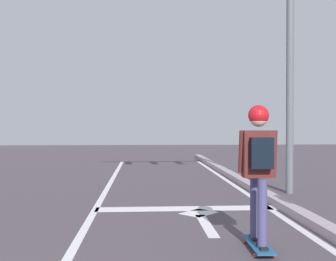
# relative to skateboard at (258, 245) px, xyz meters

# --- Properties ---
(lane_line_center) EXTENTS (0.12, 20.00, 0.01)m
(lane_line_center) POSITION_rel_skateboard_xyz_m (-2.21, 2.01, -0.06)
(lane_line_center) COLOR silver
(lane_line_center) RESTS_ON ground
(lane_line_curbside) EXTENTS (0.12, 20.00, 0.01)m
(lane_line_curbside) POSITION_rel_skateboard_xyz_m (0.87, 2.01, -0.06)
(lane_line_curbside) COLOR silver
(lane_line_curbside) RESTS_ON ground
(stop_bar) EXTENTS (3.24, 0.40, 0.01)m
(stop_bar) POSITION_rel_skateboard_xyz_m (-0.60, 2.47, -0.06)
(stop_bar) COLOR silver
(stop_bar) RESTS_ON ground
(lane_arrow_stem) EXTENTS (0.16, 1.40, 0.01)m
(lane_arrow_stem) POSITION_rel_skateboard_xyz_m (-0.43, 1.24, -0.06)
(lane_arrow_stem) COLOR silver
(lane_arrow_stem) RESTS_ON ground
(lane_arrow_head) EXTENTS (0.71, 0.71, 0.01)m
(lane_arrow_head) POSITION_rel_skateboard_xyz_m (-0.43, 2.09, -0.06)
(lane_arrow_head) COLOR silver
(lane_arrow_head) RESTS_ON ground
(curb_strip) EXTENTS (0.24, 24.00, 0.14)m
(curb_strip) POSITION_rel_skateboard_xyz_m (1.12, 2.01, 0.01)
(curb_strip) COLOR #A2929B
(curb_strip) RESTS_ON ground
(skateboard) EXTENTS (0.26, 0.85, 0.07)m
(skateboard) POSITION_rel_skateboard_xyz_m (0.00, 0.00, 0.00)
(skateboard) COLOR #1F5384
(skateboard) RESTS_ON ground
(skater) EXTENTS (0.46, 0.62, 1.66)m
(skater) POSITION_rel_skateboard_xyz_m (-0.00, -0.02, 1.06)
(skater) COLOR #474471
(skater) RESTS_ON skateboard
(traffic_signal_mast) EXTENTS (4.06, 0.34, 5.68)m
(traffic_signal_mast) POSITION_rel_skateboard_xyz_m (0.70, 3.96, 3.97)
(traffic_signal_mast) COLOR slate
(traffic_signal_mast) RESTS_ON ground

